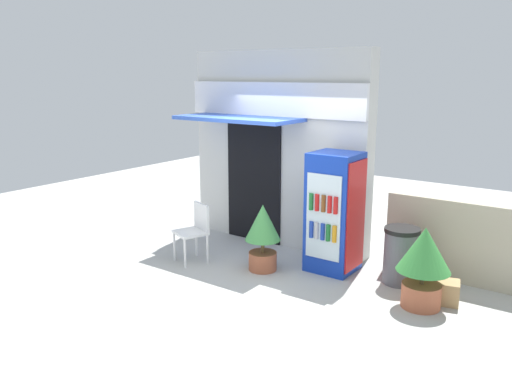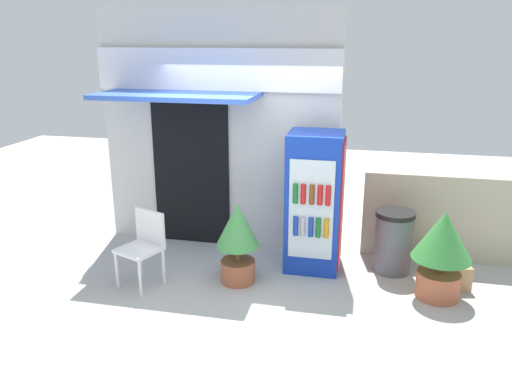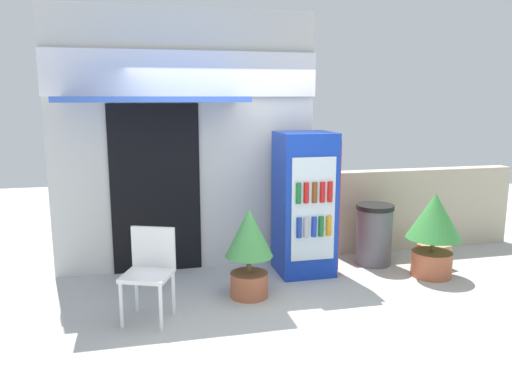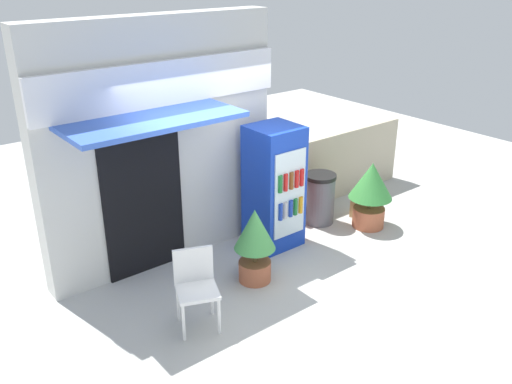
{
  "view_description": "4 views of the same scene",
  "coord_description": "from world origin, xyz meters",
  "px_view_note": "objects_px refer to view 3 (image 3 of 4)",
  "views": [
    {
      "loc": [
        4.07,
        -5.65,
        2.84
      ],
      "look_at": [
        -0.19,
        0.33,
        1.14
      ],
      "focal_mm": 36.17,
      "sensor_mm": 36.0,
      "label": 1
    },
    {
      "loc": [
        1.4,
        -5.14,
        2.87
      ],
      "look_at": [
        0.15,
        0.51,
        1.07
      ],
      "focal_mm": 35.65,
      "sensor_mm": 36.0,
      "label": 2
    },
    {
      "loc": [
        -1.13,
        -4.81,
        2.16
      ],
      "look_at": [
        0.1,
        0.4,
        1.14
      ],
      "focal_mm": 34.97,
      "sensor_mm": 36.0,
      "label": 3
    },
    {
      "loc": [
        -3.74,
        -4.46,
        3.82
      ],
      "look_at": [
        -0.0,
        0.24,
        1.23
      ],
      "focal_mm": 38.34,
      "sensor_mm": 36.0,
      "label": 4
    }
  ],
  "objects_px": {
    "drink_cooler": "(305,204)",
    "trash_bin": "(374,234)",
    "plastic_chair": "(150,266)",
    "cardboard_box": "(433,256)",
    "potted_plant_near_shop": "(249,245)",
    "potted_plant_curbside": "(434,227)"
  },
  "relations": [
    {
      "from": "drink_cooler",
      "to": "plastic_chair",
      "type": "xyz_separation_m",
      "value": [
        -1.9,
        -0.9,
        -0.34
      ]
    },
    {
      "from": "drink_cooler",
      "to": "potted_plant_curbside",
      "type": "distance_m",
      "value": 1.58
    },
    {
      "from": "drink_cooler",
      "to": "trash_bin",
      "type": "relative_size",
      "value": 2.21
    },
    {
      "from": "drink_cooler",
      "to": "cardboard_box",
      "type": "height_order",
      "value": "drink_cooler"
    },
    {
      "from": "plastic_chair",
      "to": "trash_bin",
      "type": "height_order",
      "value": "plastic_chair"
    },
    {
      "from": "trash_bin",
      "to": "drink_cooler",
      "type": "bearing_deg",
      "value": -174.97
    },
    {
      "from": "potted_plant_near_shop",
      "to": "trash_bin",
      "type": "xyz_separation_m",
      "value": [
        1.82,
        0.7,
        -0.18
      ]
    },
    {
      "from": "plastic_chair",
      "to": "cardboard_box",
      "type": "height_order",
      "value": "plastic_chair"
    },
    {
      "from": "plastic_chair",
      "to": "potted_plant_near_shop",
      "type": "xyz_separation_m",
      "value": [
        1.06,
        0.29,
        0.05
      ]
    },
    {
      "from": "plastic_chair",
      "to": "potted_plant_curbside",
      "type": "relative_size",
      "value": 0.87
    },
    {
      "from": "potted_plant_curbside",
      "to": "trash_bin",
      "type": "distance_m",
      "value": 0.79
    },
    {
      "from": "trash_bin",
      "to": "cardboard_box",
      "type": "height_order",
      "value": "trash_bin"
    },
    {
      "from": "drink_cooler",
      "to": "cardboard_box",
      "type": "relative_size",
      "value": 5.26
    },
    {
      "from": "plastic_chair",
      "to": "potted_plant_near_shop",
      "type": "distance_m",
      "value": 1.1
    },
    {
      "from": "drink_cooler",
      "to": "trash_bin",
      "type": "xyz_separation_m",
      "value": [
        0.99,
        0.09,
        -0.48
      ]
    },
    {
      "from": "plastic_chair",
      "to": "potted_plant_near_shop",
      "type": "height_order",
      "value": "potted_plant_near_shop"
    },
    {
      "from": "drink_cooler",
      "to": "potted_plant_near_shop",
      "type": "xyz_separation_m",
      "value": [
        -0.84,
        -0.61,
        -0.29
      ]
    },
    {
      "from": "cardboard_box",
      "to": "trash_bin",
      "type": "bearing_deg",
      "value": 157.64
    },
    {
      "from": "potted_plant_near_shop",
      "to": "trash_bin",
      "type": "bearing_deg",
      "value": 21.0
    },
    {
      "from": "drink_cooler",
      "to": "potted_plant_curbside",
      "type": "height_order",
      "value": "drink_cooler"
    },
    {
      "from": "cardboard_box",
      "to": "potted_plant_curbside",
      "type": "bearing_deg",
      "value": -125.77
    },
    {
      "from": "potted_plant_curbside",
      "to": "trash_bin",
      "type": "height_order",
      "value": "potted_plant_curbside"
    }
  ]
}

